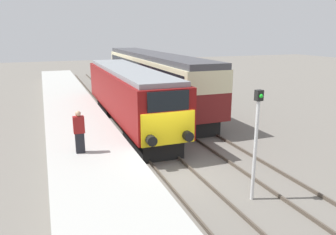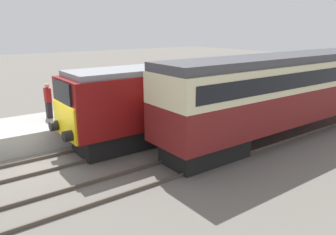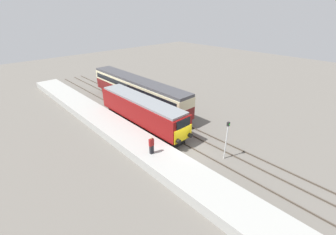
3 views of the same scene
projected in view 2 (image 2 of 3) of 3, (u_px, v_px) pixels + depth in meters
ground_plane at (46, 165)px, 13.42m from camera, size 120.00×120.00×0.00m
platform_left at (160, 110)px, 20.41m from camera, size 3.50×50.00×0.97m
rails_near_track at (148, 140)px, 16.25m from camera, size 1.51×60.00×0.14m
rails_far_track at (192, 162)px, 13.61m from camera, size 1.50×60.00×0.14m
locomotive at (192, 94)px, 17.31m from camera, size 2.70×14.14×3.68m
passenger_carriage at (311, 83)px, 17.68m from camera, size 2.75×19.57×4.18m
person_on_platform at (48, 101)px, 16.62m from camera, size 0.44×0.26×1.78m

